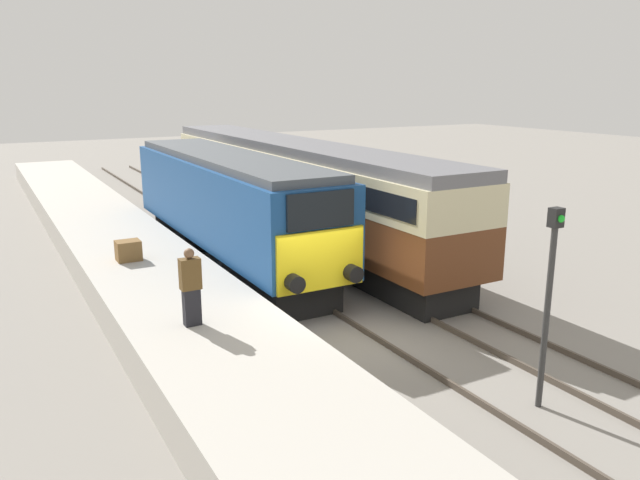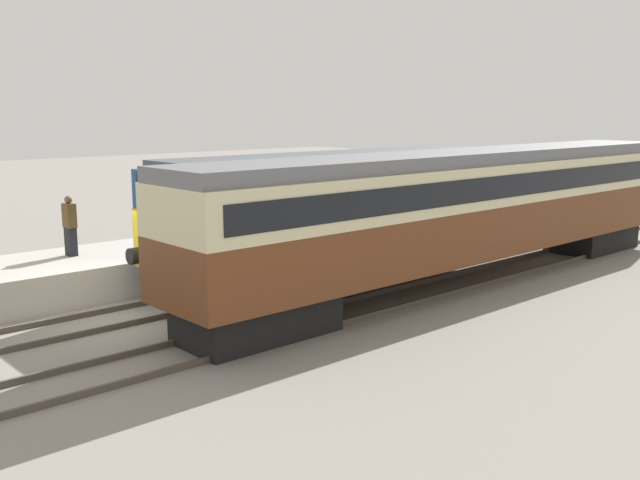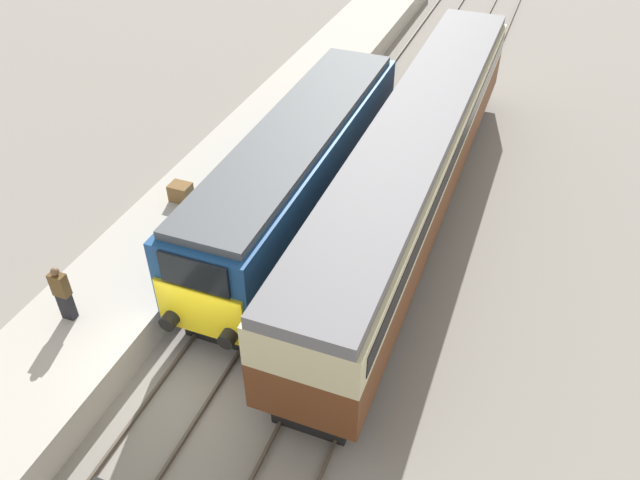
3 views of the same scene
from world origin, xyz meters
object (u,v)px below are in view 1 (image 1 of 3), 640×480
at_px(passenger_carriage, 292,181).
at_px(luggage_crate, 128,251).
at_px(locomotive, 228,204).
at_px(signal_post, 549,292).
at_px(person_on_platform, 191,287).

bearing_deg(passenger_carriage, luggage_crate, -155.07).
bearing_deg(locomotive, signal_post, -82.04).
relative_size(locomotive, signal_post, 3.36).
relative_size(passenger_carriage, person_on_platform, 11.56).
xyz_separation_m(locomotive, signal_post, (1.70, -12.16, 0.23)).
bearing_deg(passenger_carriage, locomotive, -150.29).
height_order(passenger_carriage, luggage_crate, passenger_carriage).
distance_m(person_on_platform, luggage_crate, 5.88).
relative_size(person_on_platform, signal_post, 0.44).
xyz_separation_m(passenger_carriage, person_on_platform, (-7.04, -9.15, -0.54)).
bearing_deg(luggage_crate, signal_post, -63.40).
xyz_separation_m(passenger_carriage, signal_post, (-1.70, -14.10, -0.06)).
bearing_deg(signal_post, locomotive, 97.96).
distance_m(locomotive, passenger_carriage, 3.93).
distance_m(passenger_carriage, person_on_platform, 11.56).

